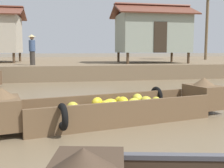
# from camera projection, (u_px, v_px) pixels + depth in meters

# --- Properties ---
(ground_plane) EXTENTS (300.00, 300.00, 0.00)m
(ground_plane) POSITION_uv_depth(u_px,v_px,m) (110.00, 90.00, 11.25)
(ground_plane) COLOR #726047
(riverbank_strip) EXTENTS (160.00, 20.00, 0.82)m
(riverbank_strip) POSITION_uv_depth(u_px,v_px,m) (83.00, 64.00, 24.10)
(riverbank_strip) COLOR #756047
(riverbank_strip) RESTS_ON ground
(banana_boat) EXTENTS (5.65, 2.40, 0.91)m
(banana_boat) POSITION_uv_depth(u_px,v_px,m) (119.00, 107.00, 6.24)
(banana_boat) COLOR brown
(banana_boat) RESTS_ON ground
(fishing_skiff_distant) EXTENTS (4.53, 3.45, 0.83)m
(fishing_skiff_distant) POSITION_uv_depth(u_px,v_px,m) (202.00, 70.00, 18.24)
(fishing_skiff_distant) COLOR brown
(fishing_skiff_distant) RESTS_ON ground
(stilt_house_mid_right) EXTENTS (4.95, 3.45, 3.72)m
(stilt_house_mid_right) POSITION_uv_depth(u_px,v_px,m) (152.00, 32.00, 17.48)
(stilt_house_mid_right) COLOR #4C3826
(stilt_house_mid_right) RESTS_ON riverbank_strip
(vendor_person) EXTENTS (0.44, 0.44, 1.66)m
(vendor_person) POSITION_uv_depth(u_px,v_px,m) (32.00, 48.00, 14.89)
(vendor_person) COLOR #332D28
(vendor_person) RESTS_ON riverbank_strip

